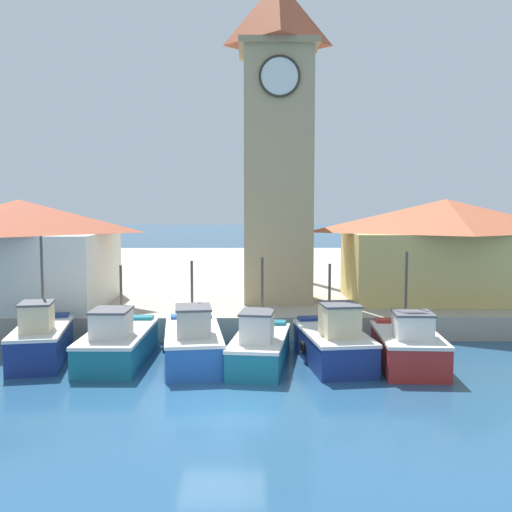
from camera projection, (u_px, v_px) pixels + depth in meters
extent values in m
plane|color=navy|center=(222.00, 407.00, 17.34)|extent=(300.00, 300.00, 0.00)
cube|color=#A89E89|center=(239.00, 274.00, 45.31)|extent=(120.00, 40.00, 1.04)
cube|color=navy|center=(42.00, 345.00, 22.30)|extent=(2.41, 4.58, 1.19)
cube|color=navy|center=(50.00, 317.00, 24.13)|extent=(1.55, 0.83, 0.24)
cube|color=silver|center=(41.00, 328.00, 22.25)|extent=(2.47, 4.65, 0.12)
cube|color=beige|center=(37.00, 318.00, 21.45)|extent=(1.23, 1.46, 0.98)
cube|color=#4C4C51|center=(36.00, 303.00, 21.40)|extent=(1.33, 1.55, 0.08)
cylinder|color=#4C4742|center=(42.00, 280.00, 22.63)|extent=(0.10, 0.10, 3.36)
torus|color=black|center=(16.00, 345.00, 22.36)|extent=(0.20, 0.53, 0.52)
cube|color=#196B7F|center=(118.00, 347.00, 22.36)|extent=(2.19, 5.22, 1.02)
cube|color=#196B7F|center=(131.00, 319.00, 24.64)|extent=(1.78, 0.64, 0.24)
cube|color=silver|center=(118.00, 333.00, 22.31)|extent=(2.25, 5.28, 0.12)
cube|color=beige|center=(111.00, 324.00, 21.36)|extent=(1.28, 1.58, 0.92)
cube|color=#4C4C51|center=(111.00, 310.00, 21.32)|extent=(1.36, 1.66, 0.08)
cylinder|color=#4C4742|center=(121.00, 297.00, 22.85)|extent=(0.10, 0.10, 2.40)
torus|color=black|center=(90.00, 346.00, 22.63)|extent=(0.13, 0.52, 0.52)
cube|color=#2356A8|center=(193.00, 347.00, 22.16)|extent=(2.56, 5.36, 1.11)
cube|color=#2356A8|center=(191.00, 318.00, 24.40)|extent=(1.72, 0.79, 0.24)
cube|color=silver|center=(193.00, 331.00, 22.10)|extent=(2.62, 5.43, 0.12)
cube|color=#B2ADA3|center=(193.00, 322.00, 21.16)|extent=(1.35, 1.68, 0.95)
cube|color=#4C4C51|center=(193.00, 307.00, 21.12)|extent=(1.44, 1.77, 0.08)
cylinder|color=#4C4742|center=(192.00, 294.00, 22.63)|extent=(0.10, 0.10, 2.50)
torus|color=black|center=(164.00, 347.00, 22.27)|extent=(0.18, 0.53, 0.52)
cube|color=#196B7F|center=(260.00, 352.00, 21.78)|extent=(2.44, 4.98, 0.98)
cube|color=#196B7F|center=(267.00, 324.00, 23.83)|extent=(1.57, 0.81, 0.24)
cube|color=silver|center=(260.00, 337.00, 21.73)|extent=(2.50, 5.05, 0.12)
cube|color=beige|center=(257.00, 327.00, 20.85)|extent=(1.26, 1.57, 0.97)
cube|color=#4C4C51|center=(257.00, 312.00, 20.81)|extent=(1.35, 1.66, 0.08)
cylinder|color=#4C4742|center=(262.00, 295.00, 22.19)|extent=(0.10, 0.10, 2.81)
torus|color=black|center=(235.00, 349.00, 22.14)|extent=(0.19, 0.53, 0.52)
cube|color=navy|center=(333.00, 348.00, 22.06)|extent=(2.58, 4.94, 1.09)
cube|color=navy|center=(320.00, 320.00, 24.08)|extent=(1.78, 0.80, 0.24)
cube|color=silver|center=(333.00, 332.00, 22.00)|extent=(2.65, 5.01, 0.12)
cube|color=beige|center=(339.00, 321.00, 21.13)|extent=(1.37, 1.56, 1.08)
cube|color=#4C4C51|center=(340.00, 305.00, 21.08)|extent=(1.46, 1.64, 0.08)
cylinder|color=#4C4742|center=(329.00, 296.00, 22.48)|extent=(0.10, 0.10, 2.42)
torus|color=black|center=(303.00, 348.00, 22.15)|extent=(0.18, 0.53, 0.52)
cube|color=#AD2823|center=(408.00, 351.00, 21.59)|extent=(2.35, 4.49, 1.12)
cube|color=#AD2823|center=(398.00, 322.00, 23.45)|extent=(1.80, 0.71, 0.24)
cube|color=silver|center=(408.00, 334.00, 21.54)|extent=(2.42, 4.55, 0.12)
cube|color=silver|center=(413.00, 326.00, 20.74)|extent=(1.33, 1.39, 0.82)
cube|color=#4C4C51|center=(413.00, 313.00, 20.70)|extent=(1.41, 1.47, 0.08)
cylinder|color=#4C4742|center=(406.00, 291.00, 21.95)|extent=(0.10, 0.10, 2.90)
torus|color=black|center=(376.00, 349.00, 21.87)|extent=(0.15, 0.53, 0.52)
cube|color=tan|center=(278.00, 178.00, 29.52)|extent=(3.29, 3.29, 12.16)
cube|color=#9C865F|center=(278.00, 49.00, 28.98)|extent=(3.79, 3.79, 0.30)
pyramid|color=#B25133|center=(278.00, 12.00, 28.82)|extent=(3.79, 3.79, 3.14)
cylinder|color=white|center=(280.00, 76.00, 27.42)|extent=(1.81, 0.12, 1.81)
torus|color=#332D23|center=(280.00, 76.00, 27.38)|extent=(1.93, 0.12, 1.93)
cube|color=silver|center=(21.00, 269.00, 28.55)|extent=(8.10, 6.85, 3.47)
pyramid|color=#A3472D|center=(19.00, 216.00, 28.33)|extent=(8.50, 7.25, 1.56)
cube|color=tan|center=(445.00, 266.00, 29.93)|extent=(9.60, 5.27, 3.41)
pyramid|color=#C1603D|center=(446.00, 216.00, 29.70)|extent=(10.00, 5.67, 1.65)
cube|color=#353539|center=(280.00, 267.00, 40.30)|extent=(2.00, 2.00, 1.20)
cylinder|color=#4C4C51|center=(280.00, 124.00, 39.47)|extent=(0.56, 0.56, 17.74)
cylinder|color=#4C4C51|center=(295.00, 12.00, 42.25)|extent=(2.76, 7.29, 4.43)
cube|color=#4C4C4C|center=(275.00, 25.00, 37.78)|extent=(1.00, 1.00, 1.00)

